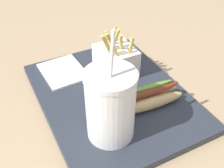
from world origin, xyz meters
TOP-DOWN VIEW (x-y plane):
  - ground_plane at (0.00, 0.00)m, footprint 2.40×2.40m
  - food_tray at (0.00, 0.00)m, footprint 0.44×0.34m
  - soda_cup at (0.11, -0.06)m, footprint 0.10×0.10m
  - fries_basket at (-0.07, 0.05)m, footprint 0.10×0.10m
  - hot_dog_1 at (0.08, 0.06)m, footprint 0.07×0.17m
  - ketchup_cup_1 at (-0.19, 0.12)m, footprint 0.04×0.04m
  - napkin_stack at (-0.14, -0.08)m, footprint 0.14×0.12m

SIDE VIEW (x-z plane):
  - ground_plane at x=0.00m, z-range -0.02..0.00m
  - food_tray at x=0.00m, z-range 0.00..0.02m
  - napkin_stack at x=-0.14m, z-range 0.02..0.03m
  - ketchup_cup_1 at x=-0.19m, z-range 0.02..0.04m
  - hot_dog_1 at x=0.08m, z-range 0.01..0.07m
  - fries_basket at x=-0.07m, z-range -0.01..0.14m
  - soda_cup at x=0.11m, z-range -0.02..0.22m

